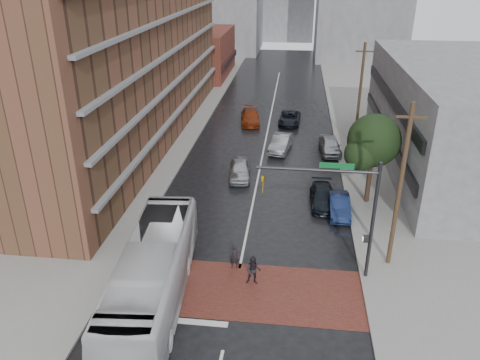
% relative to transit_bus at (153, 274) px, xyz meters
% --- Properties ---
extents(ground, '(160.00, 160.00, 0.00)m').
position_rel_transit_bus_xyz_m(ground, '(4.11, 1.00, -1.78)').
color(ground, black).
rests_on(ground, ground).
extents(crosswalk, '(14.00, 5.00, 0.02)m').
position_rel_transit_bus_xyz_m(crosswalk, '(4.11, 1.50, -1.77)').
color(crosswalk, brown).
rests_on(crosswalk, ground).
extents(sidewalk_west, '(9.00, 90.00, 0.15)m').
position_rel_transit_bus_xyz_m(sidewalk_west, '(-7.39, 26.00, -1.70)').
color(sidewalk_west, gray).
rests_on(sidewalk_west, ground).
extents(sidewalk_east, '(9.00, 90.00, 0.15)m').
position_rel_transit_bus_xyz_m(sidewalk_east, '(15.61, 26.00, -1.70)').
color(sidewalk_east, gray).
rests_on(sidewalk_east, ground).
extents(storefront_west, '(8.00, 16.00, 7.00)m').
position_rel_transit_bus_xyz_m(storefront_west, '(-7.89, 55.00, 1.72)').
color(storefront_west, maroon).
rests_on(storefront_west, ground).
extents(building_east, '(11.00, 26.00, 9.00)m').
position_rel_transit_bus_xyz_m(building_east, '(20.61, 21.00, 2.72)').
color(building_east, gray).
rests_on(building_east, ground).
extents(street_tree, '(4.20, 4.10, 6.90)m').
position_rel_transit_bus_xyz_m(street_tree, '(12.63, 13.03, 2.95)').
color(street_tree, '#332319').
rests_on(street_tree, ground).
extents(signal_mast, '(6.50, 0.30, 7.20)m').
position_rel_transit_bus_xyz_m(signal_mast, '(9.96, 3.50, 2.95)').
color(signal_mast, '#2D2D33').
rests_on(signal_mast, ground).
extents(utility_pole_near, '(1.60, 0.26, 10.00)m').
position_rel_transit_bus_xyz_m(utility_pole_near, '(12.91, 5.00, 3.36)').
color(utility_pole_near, '#473321').
rests_on(utility_pole_near, ground).
extents(utility_pole_far, '(1.60, 0.26, 10.00)m').
position_rel_transit_bus_xyz_m(utility_pole_far, '(12.91, 25.00, 3.36)').
color(utility_pole_far, '#473321').
rests_on(utility_pole_far, ground).
extents(transit_bus, '(3.99, 12.97, 3.56)m').
position_rel_transit_bus_xyz_m(transit_bus, '(0.00, 0.00, 0.00)').
color(transit_bus, silver).
rests_on(transit_bus, ground).
extents(pedestrian_a, '(0.63, 0.45, 1.60)m').
position_rel_transit_bus_xyz_m(pedestrian_a, '(3.82, 3.55, -0.98)').
color(pedestrian_a, black).
rests_on(pedestrian_a, ground).
extents(pedestrian_b, '(0.84, 0.66, 1.73)m').
position_rel_transit_bus_xyz_m(pedestrian_b, '(5.05, 2.21, -0.91)').
color(pedestrian_b, black).
rests_on(pedestrian_b, ground).
extents(car_travel_a, '(2.14, 4.47, 1.47)m').
position_rel_transit_bus_xyz_m(car_travel_a, '(2.57, 16.38, -1.04)').
color(car_travel_a, '#AFB3B7').
rests_on(car_travel_a, ground).
extents(car_travel_b, '(2.36, 4.87, 1.54)m').
position_rel_transit_bus_xyz_m(car_travel_b, '(5.74, 23.05, -1.01)').
color(car_travel_b, '#9C9FA4').
rests_on(car_travel_b, ground).
extents(car_travel_c, '(2.70, 5.28, 1.46)m').
position_rel_transit_bus_xyz_m(car_travel_c, '(1.98, 31.21, -1.05)').
color(car_travel_c, maroon).
rests_on(car_travel_c, ground).
extents(suv_travel, '(2.50, 4.93, 1.34)m').
position_rel_transit_bus_xyz_m(suv_travel, '(6.40, 31.46, -1.11)').
color(suv_travel, black).
rests_on(suv_travel, ground).
extents(car_parked_near, '(1.45, 4.10, 1.35)m').
position_rel_transit_bus_xyz_m(car_parked_near, '(10.41, 11.00, -1.10)').
color(car_parked_near, '#15224A').
rests_on(car_parked_near, ground).
extents(car_parked_mid, '(1.95, 4.52, 1.30)m').
position_rel_transit_bus_xyz_m(car_parked_mid, '(9.31, 12.27, -1.13)').
color(car_parked_mid, black).
rests_on(car_parked_mid, ground).
extents(car_parked_far, '(2.22, 4.68, 1.55)m').
position_rel_transit_bus_xyz_m(car_parked_far, '(10.41, 23.01, -1.01)').
color(car_parked_far, '#ABAEB3').
rests_on(car_parked_far, ground).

